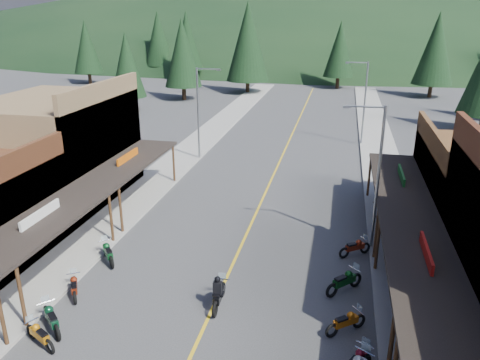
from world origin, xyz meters
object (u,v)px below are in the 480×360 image
Objects in this scene: bike_west_8 at (74,286)px; pedestrian_east_b at (380,203)px; pine_0 at (87,47)px; bike_east_10 at (355,247)px; bike_west_6 at (39,334)px; bike_west_7 at (51,318)px; streetlight_1 at (200,110)px; pedestrian_east_a at (424,329)px; shop_west_3 at (59,149)px; pine_7 at (158,39)px; pine_8 at (127,65)px; streetlight_3 at (363,100)px; pine_3 at (340,49)px; pine_10 at (182,53)px; bike_east_9 at (344,280)px; streetlight_2 at (376,172)px; pine_2 at (248,41)px; pine_4 at (436,48)px; pine_1 at (187,41)px; rider_on_bike at (219,294)px; bike_east_8 at (346,321)px; bike_west_9 at (108,252)px.

bike_west_8 is 18.47m from pedestrian_east_b.
pine_0 is 72.09m from bike_east_10.
bike_west_7 is (-0.11, 0.97, 0.06)m from bike_west_6.
bike_west_7 is (0.91, -24.11, -3.84)m from streetlight_1.
pine_0 is at bearing -131.73° from pedestrian_east_a.
shop_west_3 is 0.87× the size of pine_7.
streetlight_3 is at bearing -19.05° from pine_8.
pine_3 is at bearing 94.69° from streetlight_3.
pine_10 is at bearing 68.20° from pine_8.
bike_east_9 is 1.17× the size of pedestrian_east_b.
pine_2 is at bearing 108.73° from streetlight_2.
pine_8 is 5.29× the size of pedestrian_east_a.
pine_4 reaches higher than streetlight_2.
streetlight_3 is at bearing 42.04° from shop_west_3.
bike_west_6 is (18.06, -73.07, -6.68)m from pine_1.
pine_4 is 61.33m from pedestrian_east_a.
pine_2 is at bearing -151.99° from pedestrian_east_a.
rider_on_bike reaches higher than bike_west_6.
streetlight_2 reaches higher than bike_west_6.
pine_10 is at bearing 173.45° from bike_east_10.
pine_3 reaches higher than pine_8.
pine_0 is 17.90m from pine_1.
streetlight_2 is 0.57× the size of pine_2.
bike_east_8 is at bearing -29.33° from shop_west_3.
shop_west_3 is 0.99× the size of pine_3.
bike_west_8 is (33.53, -61.66, -5.95)m from pine_0.
bike_east_10 is (24.20, -43.03, -6.24)m from pine_10.
bike_west_9 is at bearing -99.48° from pine_3.
streetlight_3 reaches higher than bike_east_9.
pedestrian_east_a is (1.66, -30.29, -3.37)m from streetlight_3.
pine_2 is 1.12× the size of pine_4.
streetlight_3 is 56.86m from pine_0.
bike_east_10 is at bearing -91.88° from streetlight_3.
pine_3 reaches higher than bike_west_6.
pedestrian_east_a is (32.61, -70.29, -6.14)m from pine_1.
bike_west_9 is 12.10m from bike_east_9.
bike_east_9 is (37.66, -72.69, -6.61)m from pine_7.
pine_2 is at bearing 30.78° from bike_west_6.
pine_2 is 7.27× the size of bike_east_10.
bike_west_6 is at bearing -98.19° from pine_3.
pine_1 is 6.47× the size of bike_east_8.
pine_0 is 0.95× the size of pine_10.
pine_7 is at bearing 69.47° from bike_west_9.
bike_east_10 is at bearing -49.98° from pine_0.
pine_4 is 1.08× the size of pine_10.
pine_2 reaches higher than bike_east_10.
shop_west_3 is at bearing -21.32° from pedestrian_east_b.
pine_0 is 0.79× the size of pine_2.
streetlight_3 is 0.57× the size of pine_2.
bike_east_10 is (12.63, 3.44, -0.05)m from bike_west_9.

